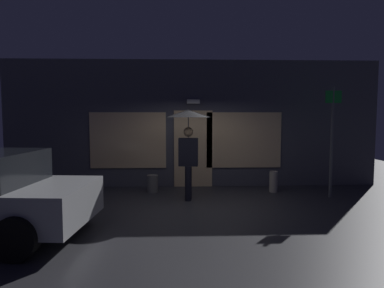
{
  "coord_description": "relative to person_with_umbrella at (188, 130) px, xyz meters",
  "views": [
    {
      "loc": [
        -0.37,
        -7.38,
        2.0
      ],
      "look_at": [
        -0.09,
        0.62,
        1.36
      ],
      "focal_mm": 31.18,
      "sensor_mm": 36.0,
      "label": 1
    }
  ],
  "objects": [
    {
      "name": "ground_plane",
      "position": [
        0.18,
        -0.62,
        -1.69
      ],
      "size": [
        18.0,
        18.0,
        0.0
      ],
      "primitive_type": "plane",
      "color": "#2D2D33"
    },
    {
      "name": "building_facade",
      "position": [
        0.17,
        1.73,
        0.11
      ],
      "size": [
        10.75,
        0.48,
        3.64
      ],
      "color": "#4C4C56",
      "rests_on": "ground"
    },
    {
      "name": "person_with_umbrella",
      "position": [
        0.0,
        0.0,
        0.0
      ],
      "size": [
        1.1,
        1.1,
        2.19
      ],
      "rotation": [
        0.0,
        0.0,
        3.03
      ],
      "color": "black",
      "rests_on": "ground"
    },
    {
      "name": "street_sign_post",
      "position": [
        3.57,
        0.12,
        -0.14
      ],
      "size": [
        0.4,
        0.07,
        2.76
      ],
      "color": "#595B60",
      "rests_on": "ground"
    },
    {
      "name": "sidewalk_bollard",
      "position": [
        -0.94,
        0.85,
        -1.46
      ],
      "size": [
        0.29,
        0.29,
        0.46
      ],
      "primitive_type": "cylinder",
      "color": "slate",
      "rests_on": "ground"
    },
    {
      "name": "sidewalk_bollard_2",
      "position": [
        2.31,
        0.76,
        -1.41
      ],
      "size": [
        0.22,
        0.22,
        0.56
      ],
      "primitive_type": "cylinder",
      "color": "#B2A899",
      "rests_on": "ground"
    }
  ]
}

